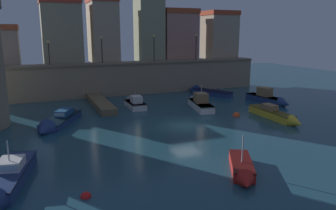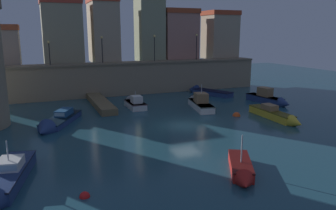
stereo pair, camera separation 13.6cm
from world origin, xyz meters
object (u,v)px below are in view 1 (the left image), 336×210
quay_lamp_2 (154,44)px  moored_boat_3 (134,103)px  moored_boat_2 (6,182)px  moored_boat_1 (205,91)px  mooring_buoy_1 (86,197)px  moored_boat_4 (243,170)px  quay_lamp_1 (102,45)px  moored_boat_7 (276,115)px  moored_boat_0 (56,122)px  quay_lamp_0 (49,49)px  moored_boat_8 (269,99)px  mooring_buoy_0 (236,116)px  quay_lamp_3 (196,43)px  moored_boat_6 (199,102)px

quay_lamp_2 → moored_boat_3: bearing=-124.0°
moored_boat_2 → moored_boat_3: size_ratio=1.60×
moored_boat_1 → mooring_buoy_1: 30.68m
moored_boat_4 → quay_lamp_1: bearing=-146.5°
moored_boat_7 → moored_boat_0: bearing=-104.1°
quay_lamp_0 → moored_boat_8: (23.98, -12.59, -5.82)m
moored_boat_7 → moored_boat_4: bearing=-46.2°
moored_boat_2 → moored_boat_0: bearing=176.4°
mooring_buoy_0 → mooring_buoy_1: (-16.89, -11.33, 0.00)m
quay_lamp_3 → moored_boat_6: size_ratio=0.55×
moored_boat_0 → moored_boat_4: 18.02m
moored_boat_0 → moored_boat_1: bearing=141.1°
quay_lamp_1 → moored_boat_0: size_ratio=0.48×
moored_boat_8 → moored_boat_6: bearing=-106.6°
moored_boat_7 → moored_boat_8: (4.28, 6.33, 0.12)m
quay_lamp_2 → moored_boat_6: 12.94m
moored_boat_2 → quay_lamp_1: bearing=169.9°
quay_lamp_3 → moored_boat_8: bearing=-74.6°
quay_lamp_1 → moored_boat_3: quay_lamp_1 is taller
quay_lamp_1 → moored_boat_4: 29.30m
quay_lamp_3 → moored_boat_4: bearing=-111.8°
moored_boat_1 → quay_lamp_2: bearing=29.6°
moored_boat_4 → moored_boat_7: moored_boat_4 is taller
moored_boat_1 → moored_boat_7: (-0.16, -14.68, 0.12)m
moored_boat_6 → moored_boat_0: bearing=108.2°
moored_boat_0 → mooring_buoy_0: 17.61m
quay_lamp_2 → moored_boat_2: quay_lamp_2 is taller
moored_boat_4 → mooring_buoy_0: size_ratio=6.15×
moored_boat_2 → quay_lamp_3: bearing=148.4°
quay_lamp_0 → mooring_buoy_1: (0.00, -27.62, -6.40)m
moored_boat_7 → mooring_buoy_1: bearing=-64.4°
moored_boat_2 → moored_boat_4: bearing=87.9°
moored_boat_4 → moored_boat_6: moored_boat_6 is taller
moored_boat_3 → moored_boat_7: bearing=-133.4°
quay_lamp_0 → moored_boat_3: 13.15m
moored_boat_2 → mooring_buoy_0: bearing=125.5°
moored_boat_6 → moored_boat_7: bearing=-138.1°
moored_boat_7 → moored_boat_8: size_ratio=1.13×
quay_lamp_0 → moored_boat_4: size_ratio=0.61×
moored_boat_7 → moored_boat_1: bearing=-178.9°
quay_lamp_0 → moored_boat_0: bearing=-91.9°
moored_boat_0 → moored_boat_6: (15.59, 1.93, 0.20)m
quay_lamp_0 → moored_boat_8: bearing=-27.7°
quay_lamp_1 → quay_lamp_3: bearing=-0.0°
moored_boat_4 → mooring_buoy_1: moored_boat_4 is taller
quay_lamp_1 → mooring_buoy_0: (10.30, -16.29, -6.71)m
quay_lamp_0 → mooring_buoy_1: size_ratio=5.30×
quay_lamp_2 → moored_boat_1: bearing=-35.5°
quay_lamp_1 → quay_lamp_2: quay_lamp_2 is taller
quay_lamp_1 → moored_boat_0: quay_lamp_1 is taller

